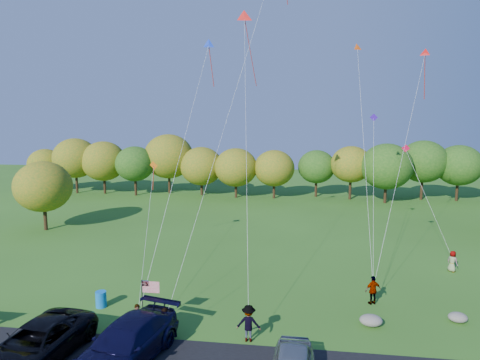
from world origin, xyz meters
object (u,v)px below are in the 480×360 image
at_px(flyer_a, 138,320).
at_px(flyer_e, 452,261).
at_px(flyer_d, 373,290).
at_px(trash_barrel, 101,299).
at_px(minivan_dark, 37,343).
at_px(flyer_c, 249,323).
at_px(flyer_b, 165,323).
at_px(minivan_navy, 126,344).

xyz_separation_m(flyer_a, flyer_e, (19.56, 12.06, -0.08)).
relative_size(flyer_d, trash_barrel, 1.85).
bearing_deg(flyer_e, minivan_dark, 83.20).
relative_size(flyer_c, trash_barrel, 1.98).
bearing_deg(flyer_b, flyer_d, 51.38).
bearing_deg(trash_barrel, flyer_e, 21.56).
xyz_separation_m(flyer_b, flyer_c, (4.30, 0.29, 0.15)).
bearing_deg(minivan_dark, flyer_d, 33.96).
height_order(minivan_dark, flyer_c, flyer_c).
bearing_deg(flyer_b, minivan_navy, -88.22).
xyz_separation_m(minivan_dark, trash_barrel, (0.30, 5.90, -0.45)).
bearing_deg(minivan_navy, flyer_c, 40.88).
relative_size(minivan_navy, flyer_b, 4.05).
distance_m(flyer_e, trash_barrel, 24.75).
bearing_deg(trash_barrel, flyer_a, -40.58).
relative_size(flyer_b, trash_barrel, 1.67).
xyz_separation_m(minivan_navy, flyer_a, (-0.41, 2.51, -0.14)).
bearing_deg(minivan_dark, flyer_c, 25.39).
distance_m(minivan_navy, flyer_b, 2.75).
bearing_deg(flyer_d, minivan_dark, 3.96).
bearing_deg(minivan_navy, flyer_e, 50.66).
height_order(minivan_dark, flyer_a, minivan_dark).
bearing_deg(flyer_b, flyer_a, -154.91).
relative_size(flyer_c, flyer_d, 1.07).
bearing_deg(trash_barrel, flyer_d, 9.17).
bearing_deg(minivan_dark, flyer_e, 39.49).
xyz_separation_m(flyer_a, flyer_d, (12.82, 5.60, 0.03)).
relative_size(flyer_b, flyer_e, 1.02).
bearing_deg(trash_barrel, flyer_b, -30.89).
bearing_deg(flyer_a, flyer_d, 12.29).
bearing_deg(flyer_e, flyer_d, 94.30).
bearing_deg(flyer_c, flyer_a, 2.59).
relative_size(minivan_navy, flyer_c, 3.41).
relative_size(flyer_b, flyer_c, 0.84).
distance_m(flyer_b, trash_barrel, 5.79).
height_order(flyer_c, flyer_d, flyer_c).
bearing_deg(flyer_b, flyer_c, 28.95).
height_order(minivan_dark, trash_barrel, minivan_dark).
xyz_separation_m(flyer_a, flyer_c, (5.80, 0.29, 0.09)).
height_order(minivan_navy, flyer_b, minivan_navy).
distance_m(flyer_c, flyer_e, 18.11).
bearing_deg(flyer_a, trash_barrel, 128.13).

